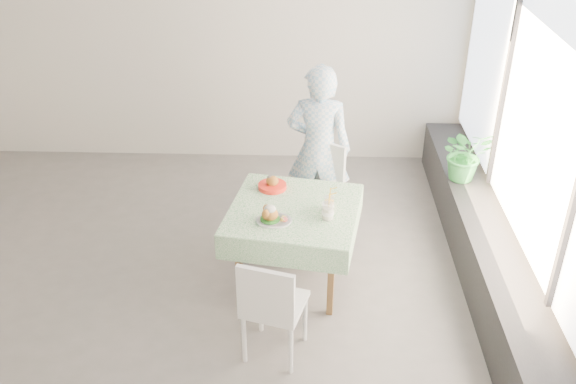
{
  "coord_description": "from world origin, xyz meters",
  "views": [
    {
      "loc": [
        1.25,
        -4.49,
        3.49
      ],
      "look_at": [
        1.08,
        0.1,
        0.87
      ],
      "focal_mm": 40.0,
      "sensor_mm": 36.0,
      "label": 1
    }
  ],
  "objects_px": {
    "chair_far": "(313,209)",
    "diner": "(319,150)",
    "main_dish": "(272,216)",
    "cafe_table": "(294,236)",
    "chair_near": "(274,324)",
    "potted_plant": "(466,154)",
    "juice_cup_orange": "(329,204)"
  },
  "relations": [
    {
      "from": "juice_cup_orange",
      "to": "chair_near",
      "type": "bearing_deg",
      "value": -115.03
    },
    {
      "from": "main_dish",
      "to": "juice_cup_orange",
      "type": "bearing_deg",
      "value": 22.07
    },
    {
      "from": "cafe_table",
      "to": "juice_cup_orange",
      "type": "bearing_deg",
      "value": -5.33
    },
    {
      "from": "chair_near",
      "to": "potted_plant",
      "type": "relative_size",
      "value": 1.68
    },
    {
      "from": "chair_far",
      "to": "juice_cup_orange",
      "type": "relative_size",
      "value": 3.68
    },
    {
      "from": "main_dish",
      "to": "potted_plant",
      "type": "bearing_deg",
      "value": 34.59
    },
    {
      "from": "cafe_table",
      "to": "chair_near",
      "type": "relative_size",
      "value": 1.35
    },
    {
      "from": "diner",
      "to": "main_dish",
      "type": "distance_m",
      "value": 1.19
    },
    {
      "from": "main_dish",
      "to": "chair_far",
      "type": "bearing_deg",
      "value": 70.23
    },
    {
      "from": "chair_near",
      "to": "main_dish",
      "type": "relative_size",
      "value": 3.12
    },
    {
      "from": "main_dish",
      "to": "juice_cup_orange",
      "type": "relative_size",
      "value": 1.13
    },
    {
      "from": "chair_near",
      "to": "juice_cup_orange",
      "type": "height_order",
      "value": "juice_cup_orange"
    },
    {
      "from": "cafe_table",
      "to": "diner",
      "type": "distance_m",
      "value": 1.01
    },
    {
      "from": "diner",
      "to": "main_dish",
      "type": "height_order",
      "value": "diner"
    },
    {
      "from": "cafe_table",
      "to": "diner",
      "type": "relative_size",
      "value": 0.72
    },
    {
      "from": "chair_far",
      "to": "diner",
      "type": "height_order",
      "value": "diner"
    },
    {
      "from": "main_dish",
      "to": "cafe_table",
      "type": "bearing_deg",
      "value": 51.6
    },
    {
      "from": "cafe_table",
      "to": "chair_far",
      "type": "height_order",
      "value": "chair_far"
    },
    {
      "from": "cafe_table",
      "to": "main_dish",
      "type": "relative_size",
      "value": 4.2
    },
    {
      "from": "chair_far",
      "to": "juice_cup_orange",
      "type": "height_order",
      "value": "juice_cup_orange"
    },
    {
      "from": "chair_far",
      "to": "chair_near",
      "type": "xyz_separation_m",
      "value": [
        -0.29,
        -1.63,
        -0.01
      ]
    },
    {
      "from": "cafe_table",
      "to": "chair_near",
      "type": "xyz_separation_m",
      "value": [
        -0.12,
        -0.9,
        -0.19
      ]
    },
    {
      "from": "diner",
      "to": "potted_plant",
      "type": "xyz_separation_m",
      "value": [
        1.41,
        0.11,
        -0.07
      ]
    },
    {
      "from": "chair_far",
      "to": "main_dish",
      "type": "height_order",
      "value": "chair_far"
    },
    {
      "from": "cafe_table",
      "to": "diner",
      "type": "height_order",
      "value": "diner"
    },
    {
      "from": "cafe_table",
      "to": "chair_far",
      "type": "bearing_deg",
      "value": 76.87
    },
    {
      "from": "main_dish",
      "to": "potted_plant",
      "type": "xyz_separation_m",
      "value": [
        1.79,
        1.23,
        -0.02
      ]
    },
    {
      "from": "chair_far",
      "to": "main_dish",
      "type": "bearing_deg",
      "value": -109.77
    },
    {
      "from": "chair_far",
      "to": "potted_plant",
      "type": "xyz_separation_m",
      "value": [
        1.45,
        0.29,
        0.48
      ]
    },
    {
      "from": "potted_plant",
      "to": "juice_cup_orange",
      "type": "bearing_deg",
      "value": -141.77
    },
    {
      "from": "chair_near",
      "to": "potted_plant",
      "type": "height_order",
      "value": "potted_plant"
    },
    {
      "from": "chair_far",
      "to": "diner",
      "type": "bearing_deg",
      "value": 78.2
    }
  ]
}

